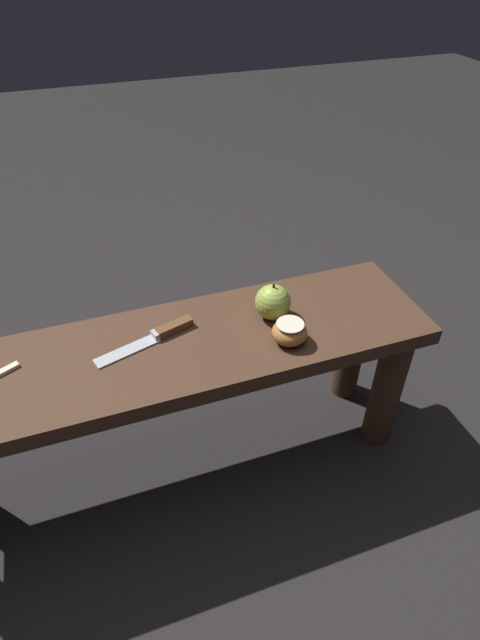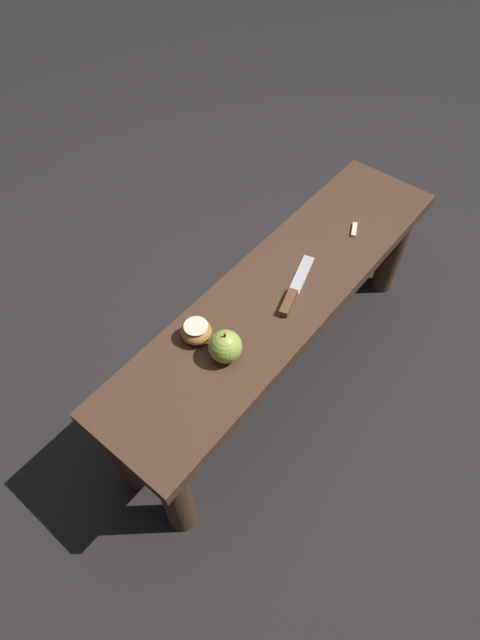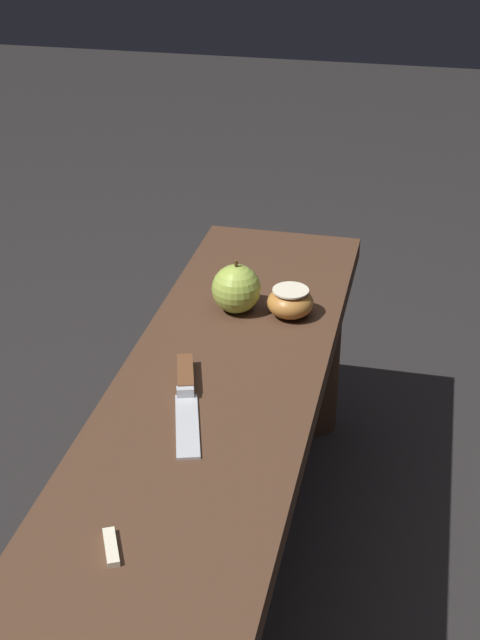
{
  "view_description": "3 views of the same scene",
  "coord_description": "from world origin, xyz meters",
  "px_view_note": "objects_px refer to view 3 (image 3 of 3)",
  "views": [
    {
      "loc": [
        0.1,
        0.82,
        1.18
      ],
      "look_at": [
        -0.19,
        0.0,
        0.46
      ],
      "focal_mm": 28.0,
      "sensor_mm": 36.0,
      "label": 1
    },
    {
      "loc": [
        -0.78,
        -0.48,
        1.48
      ],
      "look_at": [
        -0.19,
        0.0,
        0.46
      ],
      "focal_mm": 28.0,
      "sensor_mm": 36.0,
      "label": 2
    },
    {
      "loc": [
        1.04,
        0.28,
        1.17
      ],
      "look_at": [
        -0.19,
        0.0,
        0.46
      ],
      "focal_mm": 50.0,
      "sensor_mm": 36.0,
      "label": 3
    }
  ],
  "objects_px": {
    "wooden_bench": "(210,457)",
    "apple_cut": "(290,302)",
    "apple_whole": "(236,289)",
    "knife": "(186,390)"
  },
  "relations": [
    {
      "from": "wooden_bench",
      "to": "apple_whole",
      "type": "height_order",
      "value": "apple_whole"
    },
    {
      "from": "wooden_bench",
      "to": "knife",
      "type": "height_order",
      "value": "knife"
    },
    {
      "from": "knife",
      "to": "apple_cut",
      "type": "distance_m",
      "value": 0.29
    },
    {
      "from": "knife",
      "to": "apple_whole",
      "type": "xyz_separation_m",
      "value": [
        -0.27,
        0.01,
        0.03
      ]
    },
    {
      "from": "knife",
      "to": "apple_cut",
      "type": "relative_size",
      "value": 2.97
    },
    {
      "from": "knife",
      "to": "apple_whole",
      "type": "height_order",
      "value": "apple_whole"
    },
    {
      "from": "knife",
      "to": "apple_cut",
      "type": "height_order",
      "value": "apple_cut"
    },
    {
      "from": "wooden_bench",
      "to": "apple_cut",
      "type": "distance_m",
      "value": 0.32
    },
    {
      "from": "apple_whole",
      "to": "wooden_bench",
      "type": "bearing_deg",
      "value": 4.64
    },
    {
      "from": "apple_whole",
      "to": "knife",
      "type": "bearing_deg",
      "value": -3.12
    }
  ]
}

